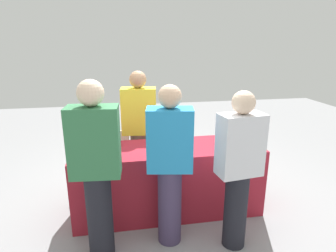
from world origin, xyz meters
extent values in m
plane|color=gray|center=(0.00, 0.00, 0.00)|extent=(12.00, 12.00, 0.00)
cube|color=maroon|center=(0.00, 0.00, 0.40)|extent=(2.11, 0.65, 0.79)
cylinder|color=black|center=(-0.56, 0.17, 0.90)|extent=(0.07, 0.07, 0.22)
cylinder|color=black|center=(-0.56, 0.17, 1.05)|extent=(0.03, 0.03, 0.08)
cylinder|color=maroon|center=(-0.56, 0.17, 1.10)|extent=(0.03, 0.03, 0.02)
cylinder|color=silver|center=(-0.56, 0.17, 0.89)|extent=(0.07, 0.07, 0.08)
cylinder|color=black|center=(-0.08, 0.16, 0.90)|extent=(0.08, 0.08, 0.22)
cylinder|color=black|center=(-0.08, 0.16, 1.05)|extent=(0.03, 0.03, 0.07)
cylinder|color=maroon|center=(-0.08, 0.16, 1.10)|extent=(0.03, 0.03, 0.02)
cylinder|color=silver|center=(-0.08, 0.16, 0.89)|extent=(0.08, 0.08, 0.08)
cylinder|color=black|center=(0.06, 0.08, 0.89)|extent=(0.06, 0.06, 0.20)
cylinder|color=black|center=(0.06, 0.08, 1.03)|extent=(0.02, 0.02, 0.07)
cylinder|color=maroon|center=(0.06, 0.08, 1.07)|extent=(0.03, 0.03, 0.02)
cylinder|color=silver|center=(0.06, 0.08, 0.88)|extent=(0.06, 0.06, 0.07)
cylinder|color=black|center=(0.79, 0.11, 0.91)|extent=(0.07, 0.07, 0.24)
cylinder|color=black|center=(0.79, 0.11, 1.07)|extent=(0.03, 0.03, 0.08)
cylinder|color=maroon|center=(0.79, 0.11, 1.12)|extent=(0.03, 0.03, 0.02)
cylinder|color=silver|center=(0.79, 0.11, 0.90)|extent=(0.07, 0.07, 0.08)
cylinder|color=silver|center=(-0.78, -0.07, 0.79)|extent=(0.06, 0.06, 0.00)
cylinder|color=silver|center=(-0.78, -0.07, 0.83)|extent=(0.01, 0.01, 0.07)
sphere|color=silver|center=(-0.78, -0.07, 0.90)|extent=(0.07, 0.07, 0.07)
cylinder|color=silver|center=(-0.65, -0.05, 0.79)|extent=(0.06, 0.06, 0.00)
cylinder|color=silver|center=(-0.65, -0.05, 0.83)|extent=(0.01, 0.01, 0.06)
sphere|color=silver|center=(-0.65, -0.05, 0.89)|extent=(0.06, 0.06, 0.06)
sphere|color=#590C19|center=(-0.65, -0.05, 0.88)|extent=(0.03, 0.03, 0.03)
cylinder|color=silver|center=(0.20, -0.09, 0.79)|extent=(0.07, 0.07, 0.00)
cylinder|color=silver|center=(0.20, -0.09, 0.83)|extent=(0.01, 0.01, 0.06)
sphere|color=silver|center=(0.20, -0.09, 0.89)|extent=(0.07, 0.07, 0.07)
sphere|color=#590C19|center=(0.20, -0.09, 0.88)|extent=(0.04, 0.04, 0.04)
cylinder|color=brown|center=(-0.27, 0.61, 0.39)|extent=(0.24, 0.24, 0.78)
cube|color=yellow|center=(-0.27, 0.61, 1.08)|extent=(0.46, 0.29, 0.59)
sphere|color=tan|center=(-0.27, 0.61, 1.48)|extent=(0.21, 0.21, 0.21)
cylinder|color=black|center=(-0.74, -0.61, 0.41)|extent=(0.23, 0.23, 0.81)
cube|color=#337247|center=(-0.74, -0.61, 1.12)|extent=(0.44, 0.27, 0.61)
sphere|color=beige|center=(-0.74, -0.61, 1.54)|extent=(0.22, 0.22, 0.22)
cylinder|color=#3F3351|center=(-0.08, -0.53, 0.39)|extent=(0.23, 0.23, 0.78)
cube|color=#268CCC|center=(-0.08, -0.53, 1.07)|extent=(0.45, 0.30, 0.59)
sphere|color=#D8AD8C|center=(-0.08, -0.53, 1.47)|extent=(0.21, 0.21, 0.21)
cylinder|color=black|center=(0.53, -0.71, 0.38)|extent=(0.22, 0.22, 0.76)
cube|color=silver|center=(0.53, -0.71, 1.04)|extent=(0.42, 0.27, 0.57)
sphere|color=beige|center=(0.53, -0.71, 1.43)|extent=(0.21, 0.21, 0.21)
cube|color=white|center=(-0.69, 0.82, 0.38)|extent=(0.58, 0.05, 0.76)
camera|label=1|loc=(-0.52, -2.96, 1.94)|focal=30.66mm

